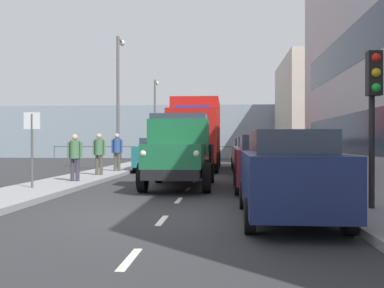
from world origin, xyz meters
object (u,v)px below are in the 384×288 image
car_silver_kerbside_3 (247,153)px  street_sign (32,136)px  lamp_post_promenade (119,90)px  car_teal_oppositeside_0 (156,154)px  car_red_oppositeside_1 (172,151)px  pedestrian_with_bag (75,154)px  pedestrian_by_lamp (99,151)px  pedestrian_near_railing (117,149)px  lamp_post_far (155,112)px  car_white_kerbside_2 (253,156)px  truck_vintage_green (179,152)px  lorry_cargo_red (196,132)px  car_navy_kerbside_near (287,174)px  traffic_light_near (373,95)px  car_maroon_kerbside_1 (264,162)px  car_black_oppositeside_2 (183,150)px

car_silver_kerbside_3 → street_sign: street_sign is taller
lamp_post_promenade → car_teal_oppositeside_0: bearing=172.0°
car_red_oppositeside_1 → pedestrian_with_bag: (1.65, 14.29, 0.21)m
pedestrian_by_lamp → pedestrian_near_railing: bearing=-92.2°
car_teal_oppositeside_0 → lamp_post_far: 12.30m
car_white_kerbside_2 → pedestrian_with_bag: bearing=37.5°
truck_vintage_green → lamp_post_far: 20.58m
car_teal_oppositeside_0 → lamp_post_far: size_ratio=0.68×
truck_vintage_green → pedestrian_by_lamp: (3.72, -3.49, -0.02)m
lorry_cargo_red → car_teal_oppositeside_0: bearing=41.0°
truck_vintage_green → car_silver_kerbside_3: bearing=-103.7°
car_navy_kerbside_near → street_sign: 8.13m
truck_vintage_green → traffic_light_near: bearing=131.3°
lorry_cargo_red → car_navy_kerbside_near: (-2.86, 15.70, -1.18)m
car_maroon_kerbside_1 → traffic_light_near: traffic_light_near is taller
lorry_cargo_red → street_sign: lorry_cargo_red is taller
pedestrian_near_railing → lamp_post_far: 14.17m
truck_vintage_green → car_maroon_kerbside_1: bearing=168.9°
car_silver_kerbside_3 → street_sign: (6.97, 12.87, 0.79)m
pedestrian_by_lamp → traffic_light_near: traffic_light_near is taller
pedestrian_near_railing → street_sign: size_ratio=0.79×
car_teal_oppositeside_0 → pedestrian_with_bag: size_ratio=2.61×
car_teal_oppositeside_0 → lamp_post_far: lamp_post_far is taller
car_white_kerbside_2 → pedestrian_by_lamp: bearing=18.0°
car_teal_oppositeside_0 → pedestrian_with_bag: (1.65, 7.59, 0.21)m
lorry_cargo_red → street_sign: (4.11, 11.59, -0.39)m
car_navy_kerbside_near → lamp_post_far: lamp_post_far is taller
car_red_oppositeside_1 → lamp_post_far: bearing=-68.6°
pedestrian_by_lamp → lamp_post_promenade: lamp_post_promenade is taller
street_sign → car_white_kerbside_2: bearing=-133.8°
lorry_cargo_red → street_sign: bearing=70.5°
street_sign → lamp_post_promenade: bearing=-90.5°
pedestrian_near_railing → traffic_light_near: size_ratio=0.55×
car_silver_kerbside_3 → pedestrian_with_bag: size_ratio=2.39×
truck_vintage_green → lorry_cargo_red: 9.97m
traffic_light_near → lamp_post_promenade: lamp_post_promenade is taller
car_navy_kerbside_near → traffic_light_near: (-1.81, -0.61, 1.58)m
car_navy_kerbside_near → lamp_post_far: (6.81, -25.76, 3.00)m
car_navy_kerbside_near → traffic_light_near: traffic_light_near is taller
street_sign → pedestrian_by_lamp: bearing=-95.7°
car_maroon_kerbside_1 → pedestrian_with_bag: bearing=-10.3°
car_navy_kerbside_near → pedestrian_by_lamp: pedestrian_by_lamp is taller
car_black_oppositeside_2 → lamp_post_far: 4.03m
car_white_kerbside_2 → pedestrian_with_bag: size_ratio=2.69×
pedestrian_with_bag → street_sign: bearing=77.7°
pedestrian_near_railing → lamp_post_promenade: size_ratio=0.26×
car_black_oppositeside_2 → lamp_post_promenade: size_ratio=0.57×
pedestrian_by_lamp → lamp_post_promenade: bearing=-85.2°
truck_vintage_green → car_navy_kerbside_near: 6.39m
pedestrian_by_lamp → pedestrian_near_railing: pedestrian_near_railing is taller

